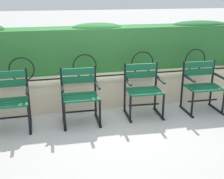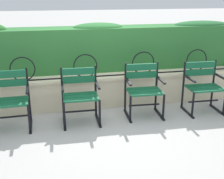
# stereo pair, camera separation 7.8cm
# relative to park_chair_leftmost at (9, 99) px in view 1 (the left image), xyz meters

# --- Properties ---
(ground_plane) EXTENTS (60.00, 60.00, 0.00)m
(ground_plane) POSITION_rel_park_chair_leftmost_xyz_m (1.56, -0.21, -0.47)
(ground_plane) COLOR #B7B5AF
(stone_wall) EXTENTS (8.59, 0.41, 0.57)m
(stone_wall) POSITION_rel_park_chair_leftmost_xyz_m (1.56, 0.61, -0.18)
(stone_wall) COLOR beige
(stone_wall) RESTS_ON ground
(iron_arch_fence) EXTENTS (8.03, 0.02, 0.42)m
(iron_arch_fence) POSITION_rel_park_chair_leftmost_xyz_m (1.28, 0.53, 0.28)
(iron_arch_fence) COLOR black
(iron_arch_fence) RESTS_ON stone_wall
(hedge_row) EXTENTS (8.42, 0.59, 0.94)m
(hedge_row) POSITION_rel_park_chair_leftmost_xyz_m (1.54, 1.08, 0.54)
(hedge_row) COLOR #2D7033
(hedge_row) RESTS_ON stone_wall
(park_chair_leftmost) EXTENTS (0.60, 0.54, 0.89)m
(park_chair_leftmost) POSITION_rel_park_chair_leftmost_xyz_m (0.00, 0.00, 0.00)
(park_chair_leftmost) COLOR #145B38
(park_chair_leftmost) RESTS_ON ground
(park_chair_centre_left) EXTENTS (0.60, 0.53, 0.87)m
(park_chair_centre_left) POSITION_rel_park_chair_leftmost_xyz_m (1.07, -0.00, -0.00)
(park_chair_centre_left) COLOR #145B38
(park_chair_centre_left) RESTS_ON ground
(park_chair_centre_right) EXTENTS (0.62, 0.55, 0.87)m
(park_chair_centre_right) POSITION_rel_park_chair_leftmost_xyz_m (2.14, 0.04, -0.00)
(park_chair_centre_right) COLOR #145B38
(park_chair_centre_right) RESTS_ON ground
(park_chair_rightmost) EXTENTS (0.63, 0.54, 0.86)m
(park_chair_rightmost) POSITION_rel_park_chair_leftmost_xyz_m (3.21, -0.01, -0.00)
(park_chair_rightmost) COLOR #145B38
(park_chair_rightmost) RESTS_ON ground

